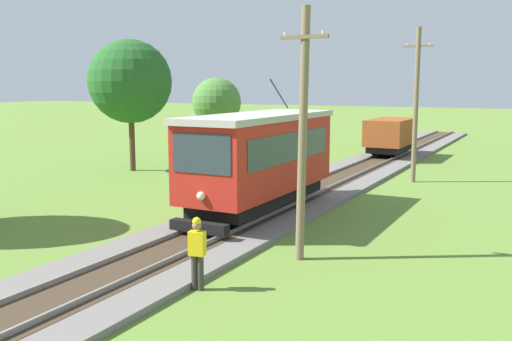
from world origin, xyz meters
name	(u,v)px	position (x,y,z in m)	size (l,w,h in m)	color
red_tram	(260,158)	(0.00, 18.98, 2.19)	(2.60, 8.54, 4.79)	red
freight_car	(391,135)	(0.00, 38.23, 1.56)	(2.40, 5.20, 2.31)	#93471E
utility_pole_near_tram	(303,132)	(3.45, 14.79, 3.59)	(1.40, 0.52, 6.98)	#7A664C
utility_pole_mid	(416,104)	(3.45, 29.26, 3.93)	(1.40, 0.26, 7.67)	#7A664C
track_worker	(197,250)	(2.25, 11.28, 0.98)	(0.42, 0.31, 1.78)	#38332D
tree_left_near	(217,102)	(-10.55, 33.23, 3.71)	(3.28, 3.28, 5.37)	#4C3823
tree_left_far	(130,82)	(-11.68, 25.80, 5.05)	(4.68, 4.68, 7.41)	#4C3823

